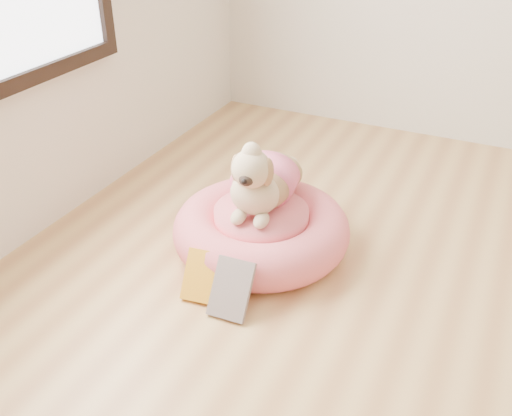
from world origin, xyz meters
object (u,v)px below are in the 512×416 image
at_px(dog, 262,168).
at_px(book_yellow, 201,276).
at_px(book_white, 231,289).
at_px(pet_bed, 261,229).

distance_m(dog, book_yellow, 0.49).
height_order(book_yellow, book_white, book_white).
xyz_separation_m(pet_bed, book_yellow, (-0.07, -0.37, -0.01)).
height_order(dog, book_white, dog).
bearing_deg(dog, pet_bed, -74.36).
xyz_separation_m(pet_bed, book_white, (0.07, -0.40, 0.00)).
bearing_deg(dog, book_white, -87.10).
distance_m(dog, book_white, 0.51).
height_order(pet_bed, book_white, same).
bearing_deg(dog, book_yellow, -106.14).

